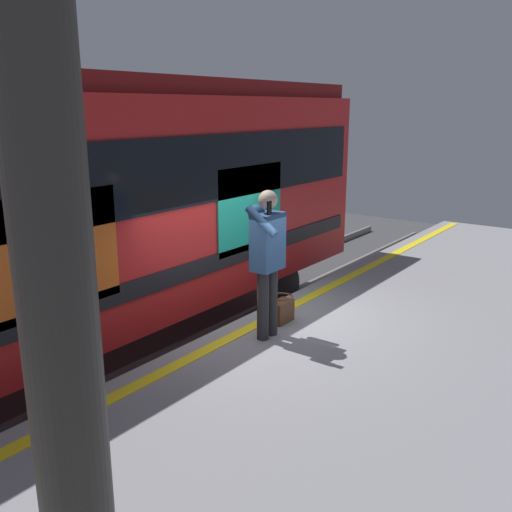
% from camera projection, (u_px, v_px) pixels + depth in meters
% --- Properties ---
extents(ground_plane, '(24.79, 24.79, 0.00)m').
position_uv_depth(ground_plane, '(248.00, 387.00, 7.68)').
color(ground_plane, '#3D3D3F').
extents(platform, '(15.64, 4.74, 1.05)m').
position_uv_depth(platform, '(418.00, 405.00, 6.19)').
color(platform, gray).
rests_on(platform, ground).
extents(safety_line, '(15.33, 0.16, 0.01)m').
position_uv_depth(safety_line, '(266.00, 319.00, 7.24)').
color(safety_line, yellow).
rests_on(safety_line, platform).
extents(track_rail_near, '(20.33, 0.08, 0.16)m').
position_uv_depth(track_rail_near, '(167.00, 353.00, 8.55)').
color(track_rail_near, slate).
rests_on(track_rail_near, ground).
extents(track_rail_far, '(20.33, 0.08, 0.16)m').
position_uv_depth(track_rail_far, '(106.00, 331.00, 9.37)').
color(track_rail_far, slate).
rests_on(track_rail_far, ground).
extents(train_carriage, '(9.45, 3.08, 3.94)m').
position_uv_depth(train_carriage, '(93.00, 196.00, 7.85)').
color(train_carriage, red).
rests_on(train_carriage, ground).
extents(passenger, '(0.57, 0.55, 1.76)m').
position_uv_depth(passenger, '(267.00, 253.00, 6.46)').
color(passenger, '#262628').
rests_on(passenger, platform).
extents(handbag, '(0.33, 0.30, 0.35)m').
position_uv_depth(handbag, '(281.00, 310.00, 7.14)').
color(handbag, '#59331E').
rests_on(handbag, platform).
extents(station_column, '(0.30, 0.30, 3.39)m').
position_uv_depth(station_column, '(64.00, 363.00, 2.19)').
color(station_column, '#38332D').
rests_on(station_column, platform).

